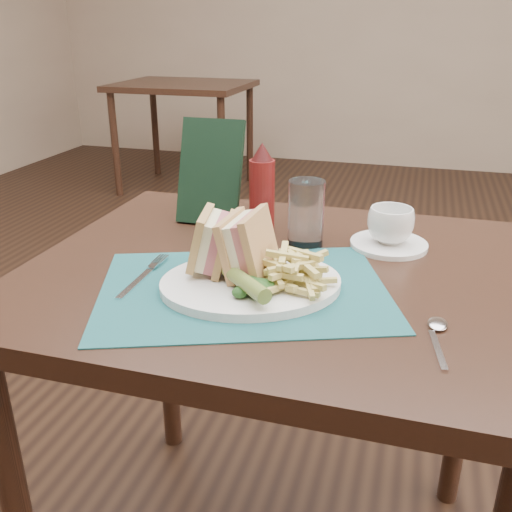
{
  "coord_description": "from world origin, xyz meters",
  "views": [
    {
      "loc": [
        0.23,
        -1.42,
        1.17
      ],
      "look_at": [
        -0.02,
        -0.57,
        0.8
      ],
      "focal_mm": 40.0,
      "sensor_mm": 36.0,
      "label": 1
    }
  ],
  "objects_px": {
    "plate": "(251,284)",
    "placemat": "(244,289)",
    "sandwich_half_a": "(200,241)",
    "drinking_glass": "(306,213)",
    "table_main": "(275,432)",
    "coffee_cup": "(391,225)",
    "saucer": "(389,244)",
    "ketchup_bottle": "(262,187)",
    "sandwich_half_b": "(236,242)",
    "check_presenter": "(210,172)",
    "table_bg_left": "(185,137)"
  },
  "relations": [
    {
      "from": "plate",
      "to": "drinking_glass",
      "type": "distance_m",
      "value": 0.23
    },
    {
      "from": "table_bg_left",
      "to": "ketchup_bottle",
      "type": "bearing_deg",
      "value": -63.75
    },
    {
      "from": "placemat",
      "to": "drinking_glass",
      "type": "distance_m",
      "value": 0.24
    },
    {
      "from": "table_bg_left",
      "to": "coffee_cup",
      "type": "bearing_deg",
      "value": -59.61
    },
    {
      "from": "saucer",
      "to": "plate",
      "type": "bearing_deg",
      "value": -128.8
    },
    {
      "from": "placemat",
      "to": "ketchup_bottle",
      "type": "height_order",
      "value": "ketchup_bottle"
    },
    {
      "from": "table_main",
      "to": "sandwich_half_a",
      "type": "relative_size",
      "value": 8.73
    },
    {
      "from": "table_bg_left",
      "to": "saucer",
      "type": "relative_size",
      "value": 6.0
    },
    {
      "from": "sandwich_half_a",
      "to": "placemat",
      "type": "bearing_deg",
      "value": -27.73
    },
    {
      "from": "plate",
      "to": "saucer",
      "type": "relative_size",
      "value": 2.0
    },
    {
      "from": "placemat",
      "to": "check_presenter",
      "type": "height_order",
      "value": "check_presenter"
    },
    {
      "from": "saucer",
      "to": "table_main",
      "type": "bearing_deg",
      "value": -140.74
    },
    {
      "from": "drinking_glass",
      "to": "sandwich_half_a",
      "type": "bearing_deg",
      "value": -124.25
    },
    {
      "from": "sandwich_half_a",
      "to": "coffee_cup",
      "type": "xyz_separation_m",
      "value": [
        0.3,
        0.24,
        -0.02
      ]
    },
    {
      "from": "placemat",
      "to": "coffee_cup",
      "type": "distance_m",
      "value": 0.34
    },
    {
      "from": "drinking_glass",
      "to": "sandwich_half_b",
      "type": "bearing_deg",
      "value": -110.66
    },
    {
      "from": "placemat",
      "to": "plate",
      "type": "xyz_separation_m",
      "value": [
        0.01,
        0.01,
        0.01
      ]
    },
    {
      "from": "table_bg_left",
      "to": "table_main",
      "type": "bearing_deg",
      "value": -63.85
    },
    {
      "from": "placemat",
      "to": "drinking_glass",
      "type": "relative_size",
      "value": 3.62
    },
    {
      "from": "coffee_cup",
      "to": "drinking_glass",
      "type": "xyz_separation_m",
      "value": [
        -0.16,
        -0.03,
        0.02
      ]
    },
    {
      "from": "saucer",
      "to": "check_presenter",
      "type": "height_order",
      "value": "check_presenter"
    },
    {
      "from": "sandwich_half_a",
      "to": "drinking_glass",
      "type": "height_order",
      "value": "drinking_glass"
    },
    {
      "from": "plate",
      "to": "drinking_glass",
      "type": "bearing_deg",
      "value": 54.22
    },
    {
      "from": "placemat",
      "to": "sandwich_half_a",
      "type": "xyz_separation_m",
      "value": [
        -0.08,
        0.02,
        0.07
      ]
    },
    {
      "from": "drinking_glass",
      "to": "table_bg_left",
      "type": "bearing_deg",
      "value": 117.52
    },
    {
      "from": "sandwich_half_a",
      "to": "drinking_glass",
      "type": "distance_m",
      "value": 0.25
    },
    {
      "from": "sandwich_half_b",
      "to": "table_main",
      "type": "bearing_deg",
      "value": 62.3
    },
    {
      "from": "sandwich_half_a",
      "to": "ketchup_bottle",
      "type": "bearing_deg",
      "value": 71.41
    },
    {
      "from": "plate",
      "to": "table_main",
      "type": "bearing_deg",
      "value": 54.92
    },
    {
      "from": "placemat",
      "to": "check_presenter",
      "type": "bearing_deg",
      "value": 118.79
    },
    {
      "from": "table_main",
      "to": "sandwich_half_b",
      "type": "distance_m",
      "value": 0.46
    },
    {
      "from": "table_bg_left",
      "to": "drinking_glass",
      "type": "relative_size",
      "value": 6.92
    },
    {
      "from": "coffee_cup",
      "to": "placemat",
      "type": "bearing_deg",
      "value": -129.39
    },
    {
      "from": "coffee_cup",
      "to": "ketchup_bottle",
      "type": "bearing_deg",
      "value": 174.94
    },
    {
      "from": "drinking_glass",
      "to": "plate",
      "type": "bearing_deg",
      "value": -101.54
    },
    {
      "from": "drinking_glass",
      "to": "ketchup_bottle",
      "type": "bearing_deg",
      "value": 151.47
    },
    {
      "from": "table_main",
      "to": "ketchup_bottle",
      "type": "bearing_deg",
      "value": 114.51
    },
    {
      "from": "plate",
      "to": "placemat",
      "type": "bearing_deg",
      "value": -168.95
    },
    {
      "from": "placemat",
      "to": "ketchup_bottle",
      "type": "relative_size",
      "value": 2.53
    },
    {
      "from": "sandwich_half_a",
      "to": "ketchup_bottle",
      "type": "xyz_separation_m",
      "value": [
        0.03,
        0.26,
        0.02
      ]
    },
    {
      "from": "table_main",
      "to": "coffee_cup",
      "type": "relative_size",
      "value": 10.09
    },
    {
      "from": "table_bg_left",
      "to": "sandwich_half_b",
      "type": "height_order",
      "value": "sandwich_half_b"
    },
    {
      "from": "sandwich_half_b",
      "to": "check_presenter",
      "type": "bearing_deg",
      "value": 121.13
    },
    {
      "from": "saucer",
      "to": "check_presenter",
      "type": "xyz_separation_m",
      "value": [
        -0.39,
        0.05,
        0.1
      ]
    },
    {
      "from": "saucer",
      "to": "ketchup_bottle",
      "type": "distance_m",
      "value": 0.28
    },
    {
      "from": "placemat",
      "to": "drinking_glass",
      "type": "height_order",
      "value": "drinking_glass"
    },
    {
      "from": "saucer",
      "to": "sandwich_half_b",
      "type": "bearing_deg",
      "value": -135.0
    },
    {
      "from": "plate",
      "to": "sandwich_half_b",
      "type": "height_order",
      "value": "sandwich_half_b"
    },
    {
      "from": "ketchup_bottle",
      "to": "placemat",
      "type": "bearing_deg",
      "value": -80.2
    },
    {
      "from": "placemat",
      "to": "check_presenter",
      "type": "relative_size",
      "value": 2.08
    }
  ]
}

